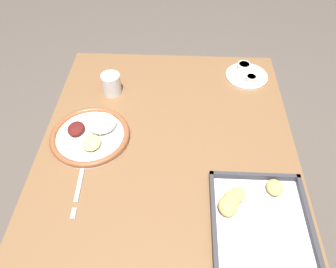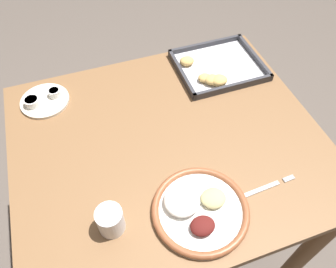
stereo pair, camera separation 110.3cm
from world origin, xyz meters
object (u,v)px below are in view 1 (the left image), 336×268
(fork, at_px, (80,182))
(dinner_plate, at_px, (91,133))
(drinking_cup, at_px, (111,84))
(baking_tray, at_px, (256,218))
(saucer_plate, at_px, (246,74))

(fork, bearing_deg, dinner_plate, 177.39)
(dinner_plate, xyz_separation_m, drinking_cup, (-0.22, 0.03, 0.03))
(fork, height_order, baking_tray, baking_tray)
(dinner_plate, distance_m, fork, 0.19)
(saucer_plate, relative_size, baking_tray, 0.53)
(baking_tray, bearing_deg, saucer_plate, 175.72)
(baking_tray, bearing_deg, fork, -100.96)
(dinner_plate, xyz_separation_m, fork, (0.18, 0.00, -0.01))
(saucer_plate, height_order, baking_tray, baking_tray)
(baking_tray, distance_m, drinking_cup, 0.69)
(fork, bearing_deg, drinking_cup, 172.43)
(fork, xyz_separation_m, drinking_cup, (-0.41, 0.03, 0.04))
(baking_tray, height_order, drinking_cup, drinking_cup)
(fork, xyz_separation_m, saucer_plate, (-0.53, 0.55, 0.01))
(dinner_plate, relative_size, saucer_plate, 1.59)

